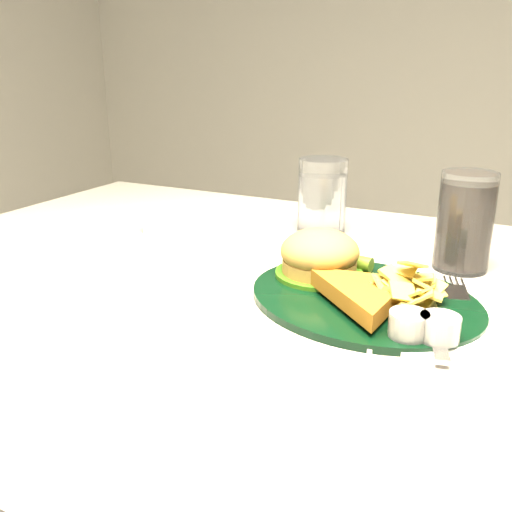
{
  "coord_description": "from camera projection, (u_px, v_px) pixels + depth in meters",
  "views": [
    {
      "loc": [
        0.23,
        -0.58,
        1.0
      ],
      "look_at": [
        -0.04,
        -0.05,
        0.8
      ],
      "focal_mm": 40.0,
      "sensor_mm": 36.0,
      "label": 1
    }
  ],
  "objects": [
    {
      "name": "dinner_plate",
      "position": [
        365.0,
        278.0,
        0.62
      ],
      "size": [
        0.32,
        0.29,
        0.06
      ],
      "primitive_type": null,
      "rotation": [
        0.0,
        0.0,
        -0.32
      ],
      "color": "black",
      "rests_on": "table"
    },
    {
      "name": "water_glass",
      "position": [
        322.0,
        197.0,
        0.86
      ],
      "size": [
        0.09,
        0.09,
        0.12
      ],
      "primitive_type": "cylinder",
      "rotation": [
        0.0,
        0.0,
        -0.25
      ],
      "color": "silver",
      "rests_on": "table"
    },
    {
      "name": "cola_glass",
      "position": [
        465.0,
        222.0,
        0.71
      ],
      "size": [
        0.07,
        0.07,
        0.13
      ],
      "primitive_type": "cylinder",
      "rotation": [
        0.0,
        0.0,
        -0.07
      ],
      "color": "black",
      "rests_on": "table"
    },
    {
      "name": "fork_napkin",
      "position": [
        436.0,
        322.0,
        0.57
      ],
      "size": [
        0.19,
        0.22,
        0.01
      ],
      "primitive_type": null,
      "rotation": [
        0.0,
        0.0,
        0.27
      ],
      "color": "silver",
      "rests_on": "table"
    },
    {
      "name": "ramekin",
      "position": [
        158.0,
        222.0,
        0.88
      ],
      "size": [
        0.05,
        0.05,
        0.03
      ],
      "primitive_type": "cylinder",
      "rotation": [
        0.0,
        0.0,
        0.05
      ],
      "color": "white",
      "rests_on": "table"
    }
  ]
}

